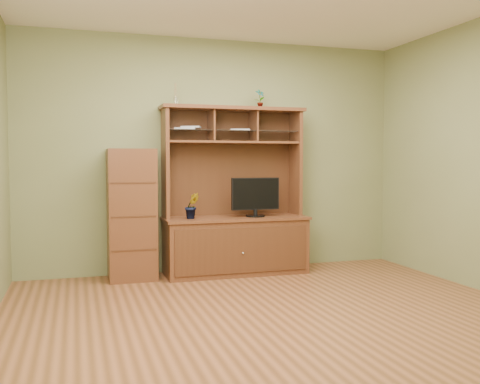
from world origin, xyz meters
name	(u,v)px	position (x,y,z in m)	size (l,w,h in m)	color
room	(277,153)	(0.00, 0.00, 1.35)	(4.54, 4.04, 2.74)	brown
media_hutch	(235,228)	(0.15, 1.73, 0.52)	(1.66, 0.61, 1.90)	#492415
monitor	(255,196)	(0.38, 1.64, 0.89)	(0.56, 0.22, 0.45)	black
orchid_plant	(192,206)	(-0.36, 1.65, 0.79)	(0.16, 0.13, 0.29)	#335C1F
top_plant	(260,99)	(0.48, 1.80, 2.01)	(0.12, 0.08, 0.22)	#3C6F26
reed_diffuser	(176,97)	(-0.51, 1.80, 2.00)	(0.05, 0.05, 0.25)	silver
magazines	(205,129)	(-0.17, 1.80, 1.65)	(0.91, 0.23, 0.04)	#A4A4A9
side_cabinet	(132,214)	(-1.01, 1.75, 0.71)	(0.51, 0.46, 1.41)	#492415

